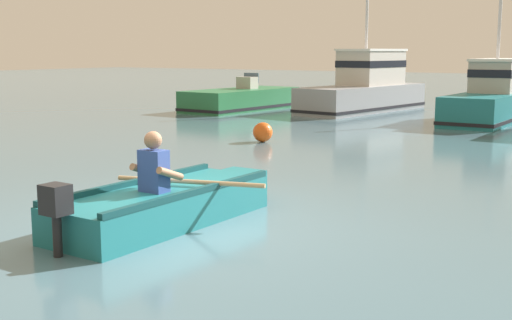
% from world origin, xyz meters
% --- Properties ---
extents(ground_plane, '(120.00, 120.00, 0.00)m').
position_xyz_m(ground_plane, '(0.00, 0.00, 0.00)').
color(ground_plane, slate).
extents(rowboat_with_person, '(1.93, 3.71, 1.19)m').
position_xyz_m(rowboat_with_person, '(-0.19, -0.03, 0.25)').
color(rowboat_with_person, '#1E727A').
rests_on(rowboat_with_person, ground).
extents(moored_boat_green, '(2.23, 5.12, 1.34)m').
position_xyz_m(moored_boat_green, '(-8.70, 14.17, 0.36)').
color(moored_boat_green, '#287042').
rests_on(moored_boat_green, ground).
extents(moored_boat_grey, '(2.66, 6.29, 4.36)m').
position_xyz_m(moored_boat_grey, '(-4.65, 16.21, 0.82)').
color(moored_boat_grey, gray).
rests_on(moored_boat_grey, ground).
extents(moored_boat_teal, '(1.75, 6.21, 3.69)m').
position_xyz_m(moored_boat_teal, '(0.13, 15.32, 0.72)').
color(moored_boat_teal, '#1E727A').
rests_on(moored_boat_teal, ground).
extents(mooring_buoy, '(0.47, 0.47, 0.47)m').
position_xyz_m(mooring_buoy, '(-3.26, 7.08, 0.24)').
color(mooring_buoy, '#E55919').
rests_on(mooring_buoy, ground).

